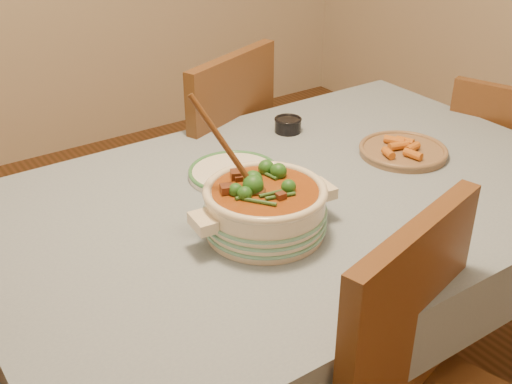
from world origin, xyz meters
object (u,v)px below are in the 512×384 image
stew_casserole (265,205)px  chair_right (505,179)px  fried_plate (403,149)px  condiment_bowl (288,124)px  chair_far (208,161)px  white_plate (234,172)px  dining_table (296,221)px

stew_casserole → chair_right: 1.23m
fried_plate → chair_right: (0.58, 0.01, -0.28)m
condiment_bowl → chair_far: bearing=109.7°
white_plate → chair_far: size_ratio=0.31×
white_plate → chair_right: size_ratio=0.35×
stew_casserole → chair_right: size_ratio=0.43×
condiment_bowl → chair_right: (0.76, -0.33, -0.29)m
fried_plate → white_plate: bearing=161.0°
white_plate → fried_plate: bearing=-19.0°
white_plate → chair_right: (1.08, -0.16, -0.27)m
condiment_bowl → fried_plate: 0.38m
stew_casserole → white_plate: stew_casserole is taller
stew_casserole → chair_right: (1.17, 0.12, -0.34)m
dining_table → fried_plate: fried_plate is taller
white_plate → stew_casserole: bearing=-108.7°
dining_table → fried_plate: 0.42m
stew_casserole → chair_far: (0.30, 0.78, -0.28)m
dining_table → chair_far: 0.68m
dining_table → condiment_bowl: bearing=56.2°
condiment_bowl → fried_plate: condiment_bowl is taller
dining_table → chair_right: chair_right is taller
chair_right → condiment_bowl: bearing=47.6°
condiment_bowl → dining_table: bearing=-123.8°
stew_casserole → condiment_bowl: size_ratio=3.56×
dining_table → fried_plate: bearing=0.5°
white_plate → fried_plate: (0.49, -0.17, 0.01)m
fried_plate → chair_far: chair_far is taller
stew_casserole → chair_right: stew_casserole is taller
fried_plate → dining_table: bearing=-179.5°
dining_table → stew_casserole: (-0.18, -0.11, 0.17)m
fried_plate → chair_right: 0.65m
white_plate → condiment_bowl: condiment_bowl is taller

